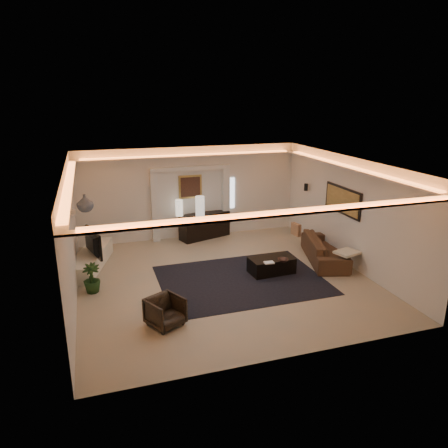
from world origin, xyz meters
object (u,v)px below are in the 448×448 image
object	(u,v)px
console	(205,226)
sofa	(325,249)
armchair	(165,312)
coffee_table	(271,265)

from	to	relation	value
console	sofa	bearing A→B (deg)	-65.61
console	sofa	world-z (taller)	console
sofa	armchair	bearing A→B (deg)	130.00
console	coffee_table	distance (m)	3.39
console	armchair	distance (m)	5.46
coffee_table	console	bearing A→B (deg)	102.08
armchair	sofa	bearing A→B (deg)	-4.49
console	sofa	distance (m)	3.95
sofa	armchair	size ratio (longest dim) A/B	3.40
coffee_table	sofa	bearing A→B (deg)	7.56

